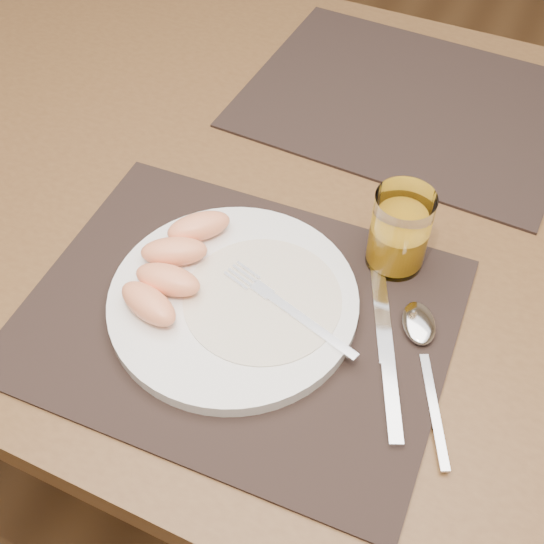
{
  "coord_description": "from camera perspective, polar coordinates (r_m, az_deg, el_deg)",
  "views": [
    {
      "loc": [
        0.19,
        -0.6,
        1.35
      ],
      "look_at": [
        -0.01,
        -0.16,
        0.77
      ],
      "focal_mm": 45.0,
      "sensor_mm": 36.0,
      "label": 1
    }
  ],
  "objects": [
    {
      "name": "ground",
      "position": [
        1.49,
        3.06,
        -14.79
      ],
      "size": [
        5.0,
        5.0,
        0.0
      ],
      "primitive_type": "plane",
      "color": "#54371D",
      "rests_on": "ground"
    },
    {
      "name": "table",
      "position": [
        0.93,
        4.77,
        2.77
      ],
      "size": [
        1.4,
        0.9,
        0.75
      ],
      "color": "brown",
      "rests_on": "ground"
    },
    {
      "name": "placemat_near",
      "position": [
        0.74,
        -2.85,
        -3.69
      ],
      "size": [
        0.46,
        0.37,
        0.0
      ],
      "primitive_type": "cube",
      "rotation": [
        0.0,
        0.0,
        0.04
      ],
      "color": "black",
      "rests_on": "table"
    },
    {
      "name": "placemat_far",
      "position": [
        1.02,
        11.29,
        13.77
      ],
      "size": [
        0.46,
        0.37,
        0.0
      ],
      "primitive_type": "cube",
      "rotation": [
        0.0,
        0.0,
        -0.04
      ],
      "color": "black",
      "rests_on": "table"
    },
    {
      "name": "plate",
      "position": [
        0.74,
        -3.24,
        -2.42
      ],
      "size": [
        0.27,
        0.27,
        0.02
      ],
      "primitive_type": "cylinder",
      "color": "white",
      "rests_on": "placemat_near"
    },
    {
      "name": "plate_dressing",
      "position": [
        0.73,
        -0.81,
        -2.23
      ],
      "size": [
        0.17,
        0.17,
        0.0
      ],
      "color": "white",
      "rests_on": "plate"
    },
    {
      "name": "fork",
      "position": [
        0.72,
        0.59,
        -2.56
      ],
      "size": [
        0.17,
        0.07,
        0.0
      ],
      "color": "silver",
      "rests_on": "plate"
    },
    {
      "name": "knife",
      "position": [
        0.71,
        9.63,
        -7.51
      ],
      "size": [
        0.1,
        0.21,
        0.01
      ],
      "color": "silver",
      "rests_on": "placemat_near"
    },
    {
      "name": "spoon",
      "position": [
        0.73,
        12.34,
        -5.18
      ],
      "size": [
        0.1,
        0.18,
        0.01
      ],
      "color": "silver",
      "rests_on": "placemat_near"
    },
    {
      "name": "juice_glass",
      "position": [
        0.76,
        10.58,
        3.16
      ],
      "size": [
        0.07,
        0.07,
        0.1
      ],
      "color": "white",
      "rests_on": "placemat_near"
    },
    {
      "name": "grapefruit_wedges",
      "position": [
        0.75,
        -8.29,
        0.64
      ],
      "size": [
        0.09,
        0.18,
        0.03
      ],
      "color": "#FF9C68",
      "rests_on": "plate"
    }
  ]
}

